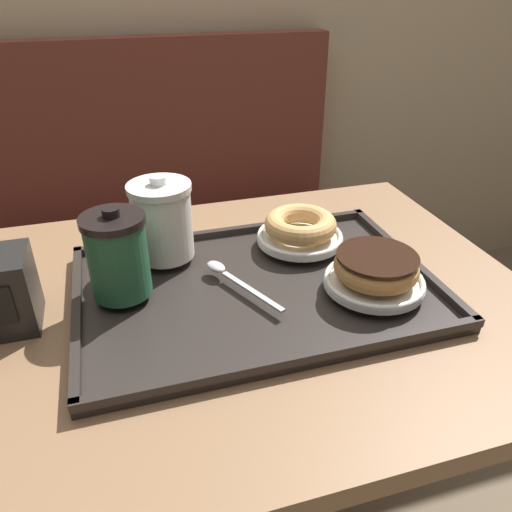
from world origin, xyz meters
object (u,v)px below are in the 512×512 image
donut_chocolate_glazed (376,266)px  donut_plain (300,224)px  coffee_cup_front (118,255)px  coffee_cup_rear (162,220)px  spoon (227,274)px

donut_chocolate_glazed → donut_plain: size_ratio=1.01×
coffee_cup_front → coffee_cup_rear: 0.11m
coffee_cup_rear → donut_plain: bearing=-4.6°
donut_plain → spoon: (-0.14, -0.07, -0.03)m
donut_plain → coffee_cup_front: bearing=-166.5°
donut_plain → spoon: donut_plain is taller
donut_chocolate_glazed → donut_plain: 0.17m
coffee_cup_rear → donut_chocolate_glazed: coffee_cup_rear is taller
coffee_cup_front → donut_plain: size_ratio=1.09×
donut_chocolate_glazed → spoon: donut_chocolate_glazed is taller
coffee_cup_front → donut_chocolate_glazed: (0.34, -0.09, -0.03)m
donut_chocolate_glazed → donut_plain: bearing=108.8°
donut_plain → donut_chocolate_glazed: bearing=-71.2°
coffee_cup_rear → spoon: (0.08, -0.09, -0.06)m
coffee_cup_rear → donut_plain: 0.22m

